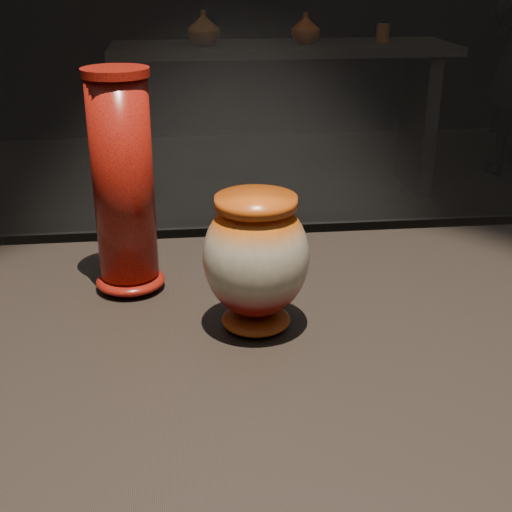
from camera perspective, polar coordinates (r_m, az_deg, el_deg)
The scene contains 7 objects.
display_plinth at distance 1.14m, azimuth 8.51°, elevation -18.33°, with size 2.00×0.80×0.90m.
main_vase at distance 0.95m, azimuth 0.00°, elevation -0.19°, with size 0.19×0.19×0.19m.
tall_vase at distance 1.07m, azimuth -10.54°, elevation 5.36°, with size 0.14×0.14×0.34m.
back_shelf at distance 4.36m, azimuth 2.13°, elevation 13.15°, with size 2.00×0.60×0.90m.
back_vase_left at distance 4.22m, azimuth -4.23°, elevation 17.72°, with size 0.18×0.18×0.19m, color #955B15.
back_vase_mid at distance 4.33m, azimuth 3.98°, elevation 17.73°, with size 0.17×0.17×0.17m, color maroon.
back_vase_right at distance 4.48m, azimuth 10.10°, elevation 17.16°, with size 0.08×0.08×0.10m, color #955B15.
Camera 1 is at (-0.25, -0.82, 1.38)m, focal length 50.00 mm.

